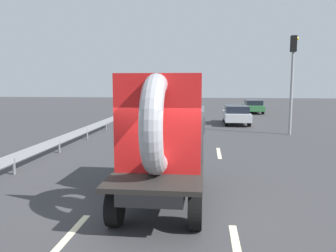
{
  "coord_description": "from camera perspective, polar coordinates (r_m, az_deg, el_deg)",
  "views": [
    {
      "loc": [
        0.89,
        -7.59,
        3.04
      ],
      "look_at": [
        -0.14,
        1.85,
        1.83
      ],
      "focal_mm": 36.74,
      "sensor_mm": 36.0,
      "label": 1
    }
  ],
  "objects": [
    {
      "name": "oncoming_car",
      "position": [
        34.98,
        13.98,
        3.23
      ],
      "size": [
        1.7,
        3.96,
        1.29
      ],
      "color": "black",
      "rests_on": "ground_plane"
    },
    {
      "name": "traffic_light",
      "position": [
        21.09,
        19.95,
        8.64
      ],
      "size": [
        0.42,
        0.36,
        5.65
      ],
      "color": "gray",
      "rests_on": "ground_plane"
    },
    {
      "name": "lane_dash_left_near",
      "position": [
        7.41,
        -16.27,
        -17.23
      ],
      "size": [
        0.16,
        2.21,
        0.01
      ],
      "primitive_type": "cube",
      "rotation": [
        0.0,
        0.0,
        1.57
      ],
      "color": "beige",
      "rests_on": "ground_plane"
    },
    {
      "name": "lane_dash_right_far",
      "position": [
        15.03,
        8.44,
        -4.45
      ],
      "size": [
        0.16,
        2.32,
        0.01
      ],
      "primitive_type": "cube",
      "rotation": [
        0.0,
        0.0,
        1.57
      ],
      "color": "beige",
      "rests_on": "ground_plane"
    },
    {
      "name": "ground_plane",
      "position": [
        8.23,
        -0.43,
        -14.4
      ],
      "size": [
        120.0,
        120.0,
        0.0
      ],
      "primitive_type": "plane",
      "color": "#38383A"
    },
    {
      "name": "lane_dash_left_far",
      "position": [
        14.66,
        -4.42,
        -4.69
      ],
      "size": [
        0.16,
        2.94,
        0.01
      ],
      "primitive_type": "cube",
      "rotation": [
        0.0,
        0.0,
        1.57
      ],
      "color": "beige",
      "rests_on": "ground_plane"
    },
    {
      "name": "distant_sedan",
      "position": [
        25.51,
        11.26,
        1.95
      ],
      "size": [
        1.78,
        4.16,
        1.36
      ],
      "color": "black",
      "rests_on": "ground_plane"
    },
    {
      "name": "lane_dash_right_near",
      "position": [
        6.8,
        11.35,
        -19.4
      ],
      "size": [
        0.16,
        2.12,
        0.01
      ],
      "primitive_type": "cube",
      "rotation": [
        0.0,
        0.0,
        1.57
      ],
      "color": "beige",
      "rests_on": "ground_plane"
    },
    {
      "name": "guardrail",
      "position": [
        17.19,
        -15.26,
        -1.37
      ],
      "size": [
        0.1,
        14.22,
        0.71
      ],
      "color": "gray",
      "rests_on": "ground_plane"
    },
    {
      "name": "flatbed_truck",
      "position": [
        9.12,
        -0.35,
        -1.98
      ],
      "size": [
        2.02,
        4.77,
        3.23
      ],
      "color": "black",
      "rests_on": "ground_plane"
    }
  ]
}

